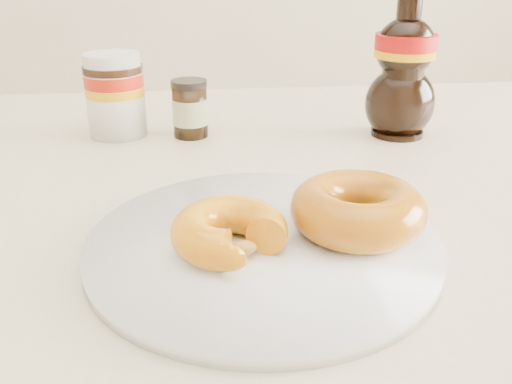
{
  "coord_description": "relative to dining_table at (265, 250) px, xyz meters",
  "views": [
    {
      "loc": [
        -0.07,
        -0.47,
        0.99
      ],
      "look_at": [
        -0.02,
        -0.0,
        0.79
      ],
      "focal_mm": 40.0,
      "sensor_mm": 36.0,
      "label": 1
    }
  ],
  "objects": [
    {
      "name": "syrup_bottle",
      "position": [
        0.2,
        0.15,
        0.18
      ],
      "size": [
        0.12,
        0.11,
        0.18
      ],
      "primitive_type": null,
      "rotation": [
        0.0,
        0.0,
        0.4
      ],
      "color": "black",
      "rests_on": "dining_table"
    },
    {
      "name": "dining_table",
      "position": [
        0.0,
        0.0,
        0.0
      ],
      "size": [
        1.4,
        0.9,
        0.75
      ],
      "color": "beige",
      "rests_on": "ground"
    },
    {
      "name": "plate",
      "position": [
        -0.02,
        -0.15,
        0.09
      ],
      "size": [
        0.3,
        0.3,
        0.01
      ],
      "color": "white",
      "rests_on": "dining_table"
    },
    {
      "name": "donut_whole",
      "position": [
        0.06,
        -0.15,
        0.12
      ],
      "size": [
        0.15,
        0.15,
        0.04
      ],
      "primitive_type": "torus",
      "rotation": [
        0.0,
        0.0,
        -0.4
      ],
      "color": "#A4640A",
      "rests_on": "plate"
    },
    {
      "name": "dark_jar",
      "position": [
        -0.08,
        0.18,
        0.12
      ],
      "size": [
        0.05,
        0.05,
        0.08
      ],
      "rotation": [
        0.0,
        0.0,
        0.07
      ],
      "color": "black",
      "rests_on": "dining_table"
    },
    {
      "name": "donut_bitten",
      "position": [
        -0.05,
        -0.17,
        0.11
      ],
      "size": [
        0.12,
        0.12,
        0.03
      ],
      "primitive_type": "torus",
      "rotation": [
        0.0,
        0.0,
        -0.34
      ],
      "color": "orange",
      "rests_on": "plate"
    },
    {
      "name": "nutella_jar",
      "position": [
        -0.18,
        0.2,
        0.14
      ],
      "size": [
        0.08,
        0.08,
        0.11
      ],
      "rotation": [
        0.0,
        0.0,
        0.05
      ],
      "color": "white",
      "rests_on": "dining_table"
    }
  ]
}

